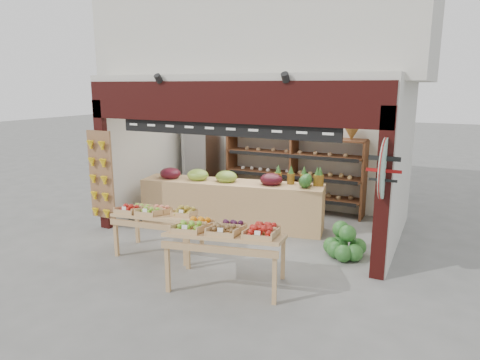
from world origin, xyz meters
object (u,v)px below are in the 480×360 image
back_shelving (294,158)px  display_table_left (154,214)px  cardboard_stack (201,206)px  mid_counter (231,202)px  display_table_right (227,232)px  refrigerator (203,163)px  watermelon_pile (344,244)px

back_shelving → display_table_left: 3.91m
cardboard_stack → mid_counter: 1.02m
mid_counter → display_table_right: bearing=-63.8°
display_table_left → display_table_right: bearing=-18.3°
back_shelving → refrigerator: (-2.37, -0.19, -0.28)m
display_table_right → refrigerator: bearing=124.9°
refrigerator → watermelon_pile: size_ratio=2.65×
refrigerator → mid_counter: refrigerator is taller
back_shelving → refrigerator: bearing=-175.5°
mid_counter → display_table_right: size_ratio=2.13×
back_shelving → mid_counter: (-0.78, -1.73, -0.74)m
display_table_right → cardboard_stack: bearing=127.4°
refrigerator → display_table_left: 3.62m
mid_counter → display_table_right: mid_counter is taller
watermelon_pile → mid_counter: bearing=166.4°
cardboard_stack → display_table_left: bearing=-80.0°
refrigerator → mid_counter: size_ratio=0.51×
mid_counter → watermelon_pile: 2.63m
back_shelving → display_table_right: bearing=-84.0°
cardboard_stack → display_table_right: size_ratio=0.55×
back_shelving → watermelon_pile: bearing=-53.1°
mid_counter → display_table_left: size_ratio=2.54×
refrigerator → mid_counter: (1.59, -1.54, -0.47)m
back_shelving → display_table_right: size_ratio=1.82×
cardboard_stack → display_table_left: size_ratio=0.65×
back_shelving → mid_counter: bearing=-114.3°
back_shelving → cardboard_stack: size_ratio=3.31×
mid_counter → back_shelving: bearing=65.7°
mid_counter → watermelon_pile: size_ratio=5.21×
cardboard_stack → refrigerator: bearing=118.4°
display_table_left → watermelon_pile: display_table_left is taller
back_shelving → refrigerator: size_ratio=1.68×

